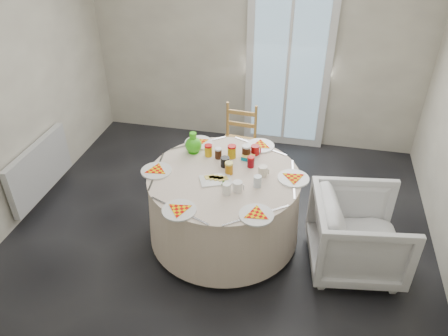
% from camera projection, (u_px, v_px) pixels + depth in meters
% --- Properties ---
extents(floor, '(4.00, 4.00, 0.00)m').
position_uv_depth(floor, '(219.00, 237.00, 4.20)').
color(floor, black).
rests_on(floor, ground).
extents(wall_back, '(4.00, 0.02, 2.60)m').
position_uv_depth(wall_back, '(256.00, 40.00, 5.10)').
color(wall_back, '#BCB5A3').
rests_on(wall_back, floor).
extents(glass_door, '(1.00, 0.08, 2.10)m').
position_uv_depth(glass_door, '(289.00, 65.00, 5.12)').
color(glass_door, silver).
rests_on(glass_door, floor).
extents(radiator, '(0.07, 1.00, 0.55)m').
position_uv_depth(radiator, '(40.00, 169.00, 4.50)').
color(radiator, silver).
rests_on(radiator, floor).
extents(table, '(1.38, 1.38, 0.70)m').
position_uv_depth(table, '(224.00, 207.00, 3.99)').
color(table, beige).
rests_on(table, floor).
extents(wooden_chair, '(0.40, 0.39, 0.84)m').
position_uv_depth(wooden_chair, '(238.00, 140.00, 4.82)').
color(wooden_chair, '#C19046').
rests_on(wooden_chair, floor).
extents(armchair, '(0.82, 0.86, 0.78)m').
position_uv_depth(armchair, '(359.00, 231.00, 3.69)').
color(armchair, silver).
rests_on(armchair, floor).
extents(place_settings, '(1.93, 1.93, 0.03)m').
position_uv_depth(place_settings, '(224.00, 171.00, 3.77)').
color(place_settings, white).
rests_on(place_settings, table).
extents(jar_cluster, '(0.48, 0.26, 0.14)m').
position_uv_depth(jar_cluster, '(228.00, 152.00, 3.94)').
color(jar_cluster, '#9F3E11').
rests_on(jar_cluster, table).
extents(butter_tub, '(0.13, 0.10, 0.05)m').
position_uv_depth(butter_tub, '(248.00, 154.00, 3.97)').
color(butter_tub, '#02809F').
rests_on(butter_tub, table).
extents(green_pitcher, '(0.18, 0.18, 0.20)m').
position_uv_depth(green_pitcher, '(193.00, 139.00, 4.04)').
color(green_pitcher, '#3AC318').
rests_on(green_pitcher, table).
extents(cheese_platter, '(0.31, 0.26, 0.03)m').
position_uv_depth(cheese_platter, '(216.00, 176.00, 3.71)').
color(cheese_platter, white).
rests_on(cheese_platter, table).
extents(mugs_glasses, '(0.62, 0.62, 0.11)m').
position_uv_depth(mugs_glasses, '(243.00, 168.00, 3.74)').
color(mugs_glasses, gray).
rests_on(mugs_glasses, table).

